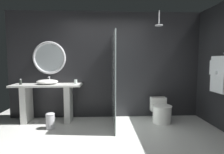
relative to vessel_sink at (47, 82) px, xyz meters
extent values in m
cube|color=#232326|center=(1.39, 0.30, 0.37)|extent=(4.80, 0.10, 2.60)
cube|color=silver|center=(0.00, -0.02, -0.08)|extent=(1.57, 0.51, 0.04)
cube|color=silver|center=(-0.48, -0.02, -0.51)|extent=(0.13, 0.43, 0.83)
cube|color=silver|center=(0.48, -0.02, -0.51)|extent=(0.13, 0.43, 0.83)
ellipsoid|color=white|center=(0.00, 0.00, 0.00)|extent=(0.49, 0.40, 0.11)
cylinder|color=silver|center=(0.00, 0.18, 0.03)|extent=(0.02, 0.02, 0.16)
cylinder|color=silver|center=(0.00, 0.13, 0.10)|extent=(0.02, 0.11, 0.02)
cylinder|color=silver|center=(0.65, 0.03, 0.00)|extent=(0.07, 0.07, 0.10)
cylinder|color=#282D28|center=(-0.59, -0.04, 0.00)|extent=(0.06, 0.06, 0.11)
cylinder|color=silver|center=(-0.59, -0.04, 0.06)|extent=(0.03, 0.03, 0.02)
torus|color=silver|center=(0.00, 0.21, 0.55)|extent=(0.79, 0.06, 0.79)
cylinder|color=#B2BCC1|center=(0.00, 0.22, 0.55)|extent=(0.69, 0.01, 0.69)
cube|color=silver|center=(1.52, -0.34, 0.07)|extent=(0.02, 1.19, 2.00)
cylinder|color=silver|center=(2.51, -0.26, 1.41)|extent=(0.02, 0.02, 0.31)
cylinder|color=silver|center=(2.51, -0.26, 1.25)|extent=(0.17, 0.17, 0.02)
sphere|color=silver|center=(3.67, -0.75, 0.63)|extent=(0.04, 0.04, 0.04)
cube|color=white|center=(3.60, -0.75, 0.22)|extent=(0.12, 0.41, 0.73)
cylinder|color=white|center=(3.60, -0.52, 0.35)|extent=(0.12, 0.12, 0.30)
sphere|color=white|center=(3.53, -0.75, 0.25)|extent=(0.07, 0.07, 0.07)
cylinder|color=white|center=(2.64, -0.24, -0.74)|extent=(0.42, 0.42, 0.39)
ellipsoid|color=white|center=(2.64, -0.24, -0.54)|extent=(0.44, 0.48, 0.02)
cube|color=white|center=(2.64, 0.06, -0.57)|extent=(0.37, 0.18, 0.33)
cylinder|color=silver|center=(0.19, -0.49, -0.79)|extent=(0.18, 0.18, 0.29)
ellipsoid|color=silver|center=(0.19, -0.49, -0.62)|extent=(0.18, 0.18, 0.06)
camera|label=1|loc=(1.30, -4.19, 0.50)|focal=28.80mm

